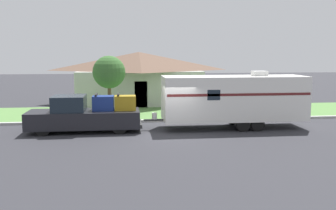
{
  "coord_description": "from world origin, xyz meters",
  "views": [
    {
      "loc": [
        -2.54,
        -19.41,
        4.3
      ],
      "look_at": [
        -0.1,
        1.25,
        1.4
      ],
      "focal_mm": 40.0,
      "sensor_mm": 36.0,
      "label": 1
    }
  ],
  "objects": [
    {
      "name": "tree_in_yard",
      "position": [
        -3.53,
        6.1,
        3.0
      ],
      "size": [
        2.2,
        2.2,
        4.12
      ],
      "color": "brown",
      "rests_on": "ground_plane"
    },
    {
      "name": "travel_trailer",
      "position": [
        3.71,
        1.25,
        1.74
      ],
      "size": [
        9.25,
        2.39,
        3.28
      ],
      "color": "black",
      "rests_on": "ground_plane"
    },
    {
      "name": "curb_strip",
      "position": [
        0.0,
        3.75,
        0.07
      ],
      "size": [
        80.0,
        0.3,
        0.14
      ],
      "color": "#ADADA8",
      "rests_on": "ground_plane"
    },
    {
      "name": "mailbox",
      "position": [
        8.96,
        4.35,
        1.03
      ],
      "size": [
        0.48,
        0.2,
        1.34
      ],
      "color": "brown",
      "rests_on": "ground_plane"
    },
    {
      "name": "ground_plane",
      "position": [
        0.0,
        0.0,
        0.0
      ],
      "size": [
        120.0,
        120.0,
        0.0
      ],
      "primitive_type": "plane",
      "color": "#2D2D33"
    },
    {
      "name": "pickup_truck",
      "position": [
        -4.71,
        1.25,
        0.92
      ],
      "size": [
        6.18,
        2.09,
        2.08
      ],
      "color": "black",
      "rests_on": "ground_plane"
    },
    {
      "name": "lawn_strip",
      "position": [
        0.0,
        7.4,
        0.01
      ],
      "size": [
        80.0,
        7.0,
        0.03
      ],
      "color": "#568442",
      "rests_on": "ground_plane"
    },
    {
      "name": "house_across_street",
      "position": [
        -1.22,
        13.39,
        2.27
      ],
      "size": [
        11.07,
        7.57,
        4.39
      ],
      "color": "#B2B2A8",
      "rests_on": "ground_plane"
    }
  ]
}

